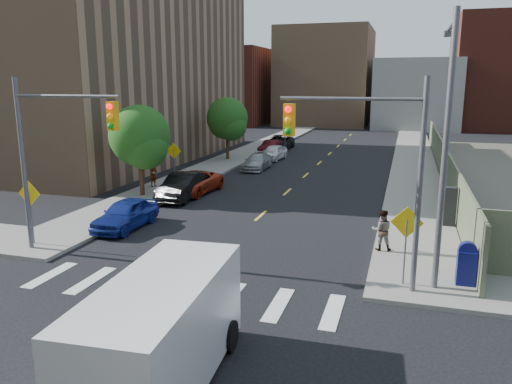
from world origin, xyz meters
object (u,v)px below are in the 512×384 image
Objects in this scene: parked_car_blue at (126,214)px; mailbox at (467,264)px; parked_car_black at (183,186)px; pedestrian_east at (382,230)px; parked_car_red at (193,183)px; pedestrian_west at (153,175)px; parked_car_white at (274,152)px; cargo_van at (164,327)px; parked_car_grey at (279,142)px; parked_car_silver at (257,162)px; parked_car_maroon at (271,147)px; payphone at (450,206)px.

parked_car_blue is 2.76× the size of mailbox.
parked_car_black is (0.00, 6.34, 0.06)m from parked_car_blue.
parked_car_blue is 2.48× the size of pedestrian_east.
parked_car_red is 3.08m from pedestrian_west.
mailbox is (13.40, -25.45, 0.20)m from parked_car_white.
parked_car_red is (0.00, 7.87, -0.03)m from parked_car_blue.
mailbox is 0.90× the size of pedestrian_east.
cargo_van is at bearing -54.09° from parked_car_blue.
cargo_van is at bearing -80.98° from parked_car_grey.
parked_car_grey reaches higher than parked_car_silver.
parked_car_red is 1.24× the size of parked_car_maroon.
parked_car_red and parked_car_white have the same top height.
mailbox is at bearing -67.20° from parked_car_grey.
mailbox reaches higher than parked_car_blue.
parked_car_grey is 29.12m from payphone.
parked_car_red is at bearing -85.74° from pedestrian_west.
pedestrian_west is (-3.02, 2.07, 0.17)m from parked_car_black.
cargo_van is 21.80m from pedestrian_west.
pedestrian_east is at bearing -58.69° from parked_car_silver.
parked_car_blue reaches higher than parked_car_red.
pedestrian_west is at bearing 115.18° from cargo_van.
parked_car_blue is 11.80m from pedestrian_east.
pedestrian_east reaches higher than parked_car_black.
parked_car_black is 3.12× the size of mailbox.
pedestrian_west is at bearing -99.66° from parked_car_grey.
mailbox reaches higher than parked_car_grey.
parked_car_white is 2.65× the size of mailbox.
parked_car_blue is 0.85× the size of parked_car_red.
parked_car_silver is (1.30, 11.03, -0.15)m from parked_car_black.
parked_car_blue is 22.56m from parked_car_white.
parked_car_red is 3.25× the size of mailbox.
parked_car_maroon is 2.61× the size of mailbox.
parked_car_silver is at bearing -84.78° from parked_car_white.
parked_car_white is at bearing -81.10° from parked_car_grey.
payphone is (14.70, -21.92, 0.43)m from parked_car_maroon.
parked_car_red is at bearing 168.94° from payphone.
parked_car_black reaches higher than parked_car_silver.
cargo_van reaches higher than parked_car_black.
parked_car_maroon is (-1.30, 9.00, 0.03)m from parked_car_silver.
parked_car_red is (0.00, 1.53, -0.09)m from parked_car_black.
parked_car_black is 1.54m from parked_car_red.
parked_car_silver is at bearing 123.17° from mailbox.
parked_car_black is 0.81× the size of cargo_van.
payphone is at bearing -8.48° from parked_car_red.
pedestrian_east is at bearing -60.40° from parked_car_maroon.
parked_car_white is at bearing 89.55° from parked_car_red.
mailbox is 7.38m from payphone.
pedestrian_east reaches higher than mailbox.
payphone is 18.16m from pedestrian_west.
parked_car_silver is 9.10m from parked_car_maroon.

